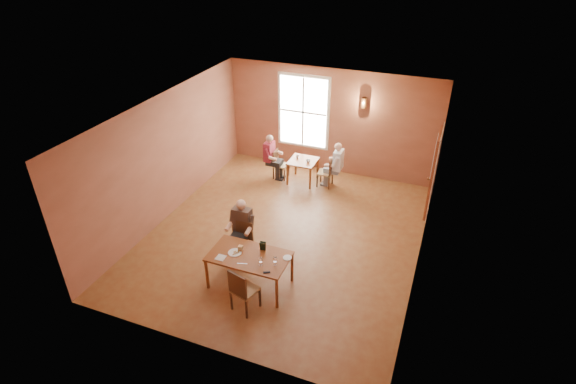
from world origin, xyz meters
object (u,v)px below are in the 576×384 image
(diner_maroon, at_px, (280,157))
(chair_empty, at_px, (245,289))
(chair_diner_white, at_px, (325,172))
(second_table, at_px, (303,171))
(main_table, at_px, (250,270))
(diner_white, at_px, (327,166))
(diner_main, at_px, (240,236))
(chair_diner_maroon, at_px, (281,164))
(chair_diner_main, at_px, (241,243))

(diner_maroon, bearing_deg, chair_empty, 14.87)
(chair_diner_white, bearing_deg, second_table, 90.00)
(main_table, bearing_deg, diner_maroon, 104.45)
(chair_empty, relative_size, diner_white, 0.75)
(chair_empty, bearing_deg, second_table, 112.91)
(diner_main, height_order, chair_empty, diner_main)
(second_table, xyz_separation_m, diner_maroon, (-0.68, 0.00, 0.30))
(chair_empty, relative_size, diner_maroon, 0.75)
(chair_diner_maroon, xyz_separation_m, diner_maroon, (-0.03, 0.00, 0.21))
(chair_diner_main, xyz_separation_m, diner_maroon, (-0.62, 3.72, 0.19))
(main_table, bearing_deg, chair_empty, -72.16)
(second_table, bearing_deg, main_table, -84.18)
(chair_empty, distance_m, second_table, 5.02)
(chair_diner_main, relative_size, chair_diner_white, 1.03)
(diner_white, distance_m, diner_maroon, 1.36)
(chair_diner_white, xyz_separation_m, chair_diner_maroon, (-1.30, 0.00, -0.01))
(main_table, bearing_deg, chair_diner_main, 127.57)
(diner_white, height_order, chair_diner_maroon, diner_white)
(second_table, relative_size, chair_diner_maroon, 0.90)
(second_table, height_order, chair_diner_maroon, chair_diner_maroon)
(diner_white, bearing_deg, main_table, 176.92)
(chair_diner_main, bearing_deg, second_table, -90.85)
(chair_empty, bearing_deg, main_table, 123.39)
(chair_diner_main, height_order, diner_main, diner_main)
(chair_diner_white, relative_size, diner_white, 0.67)
(diner_white, xyz_separation_m, chair_diner_maroon, (-1.33, 0.00, -0.21))
(diner_maroon, bearing_deg, diner_white, 90.00)
(main_table, relative_size, second_table, 2.09)
(chair_empty, distance_m, diner_white, 4.98)
(chair_diner_main, relative_size, chair_diner_maroon, 1.05)
(chair_empty, bearing_deg, chair_diner_maroon, 120.11)
(diner_maroon, bearing_deg, second_table, 90.00)
(second_table, bearing_deg, chair_empty, -82.64)
(chair_diner_main, relative_size, chair_empty, 0.92)
(main_table, height_order, chair_diner_maroon, chair_diner_maroon)
(second_table, relative_size, chair_diner_white, 0.88)
(diner_main, height_order, diner_maroon, diner_main)
(main_table, distance_m, chair_diner_white, 4.37)
(chair_diner_main, relative_size, diner_main, 0.67)
(diner_main, bearing_deg, second_table, -90.84)
(diner_main, height_order, diner_white, diner_main)
(chair_diner_main, relative_size, diner_white, 0.69)
(diner_main, distance_m, chair_diner_maroon, 3.80)
(chair_diner_maroon, bearing_deg, diner_maroon, -90.00)
(chair_diner_white, xyz_separation_m, diner_white, (0.03, 0.00, 0.21))
(chair_empty, xyz_separation_m, chair_diner_maroon, (-1.29, 4.98, -0.06))
(diner_white, bearing_deg, diner_main, 168.90)
(chair_diner_maroon, relative_size, diner_maroon, 0.66)
(chair_diner_white, relative_size, diner_maroon, 0.67)
(main_table, relative_size, diner_white, 1.24)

